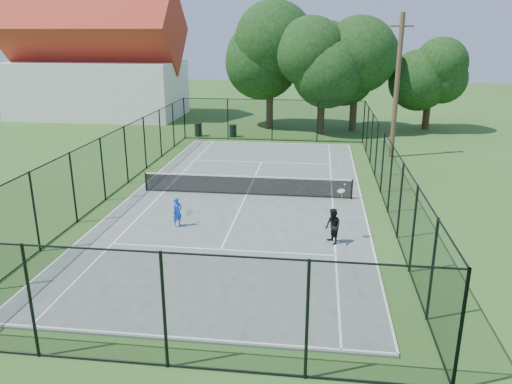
# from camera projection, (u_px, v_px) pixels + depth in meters

# --- Properties ---
(ground) EXTENTS (120.00, 120.00, 0.00)m
(ground) POSITION_uv_depth(u_px,v_px,m) (246.00, 196.00, 24.10)
(ground) COLOR #33521C
(tennis_court) EXTENTS (11.00, 24.00, 0.06)m
(tennis_court) POSITION_uv_depth(u_px,v_px,m) (246.00, 195.00, 24.09)
(tennis_court) COLOR #4F5D56
(tennis_court) RESTS_ON ground
(tennis_net) EXTENTS (10.08, 0.08, 0.95)m
(tennis_net) POSITION_uv_depth(u_px,v_px,m) (246.00, 185.00, 23.93)
(tennis_net) COLOR black
(tennis_net) RESTS_ON tennis_court
(fence) EXTENTS (13.10, 26.10, 3.00)m
(fence) POSITION_uv_depth(u_px,v_px,m) (246.00, 166.00, 23.64)
(fence) COLOR black
(fence) RESTS_ON ground
(tree_near_left) EXTENTS (6.84, 6.84, 8.92)m
(tree_near_left) POSITION_uv_depth(u_px,v_px,m) (270.00, 59.00, 39.41)
(tree_near_left) COLOR #332114
(tree_near_left) RESTS_ON ground
(tree_near_mid) EXTENTS (6.04, 6.04, 7.90)m
(tree_near_mid) POSITION_uv_depth(u_px,v_px,m) (323.00, 70.00, 37.52)
(tree_near_mid) COLOR #332114
(tree_near_mid) RESTS_ON ground
(tree_near_right) EXTENTS (5.87, 5.87, 8.09)m
(tree_near_right) POSITION_uv_depth(u_px,v_px,m) (356.00, 65.00, 38.43)
(tree_near_right) COLOR #332114
(tree_near_right) RESTS_ON ground
(tree_far_right) EXTENTS (4.93, 4.93, 6.53)m
(tree_far_right) POSITION_uv_depth(u_px,v_px,m) (430.00, 79.00, 39.49)
(tree_far_right) COLOR #332114
(tree_far_right) RESTS_ON ground
(building) EXTENTS (15.30, 8.15, 11.87)m
(building) POSITION_uv_depth(u_px,v_px,m) (96.00, 62.00, 45.40)
(building) COLOR silver
(building) RESTS_ON ground
(trash_bin_left) EXTENTS (0.58, 0.58, 1.02)m
(trash_bin_left) POSITION_uv_depth(u_px,v_px,m) (198.00, 129.00, 37.76)
(trash_bin_left) COLOR black
(trash_bin_left) RESTS_ON ground
(trash_bin_right) EXTENTS (0.58, 0.58, 0.92)m
(trash_bin_right) POSITION_uv_depth(u_px,v_px,m) (233.00, 131.00, 37.58)
(trash_bin_right) COLOR black
(trash_bin_right) RESTS_ON ground
(utility_pole) EXTENTS (1.40, 0.30, 8.66)m
(utility_pole) POSITION_uv_depth(u_px,v_px,m) (397.00, 87.00, 30.30)
(utility_pole) COLOR #4C3823
(utility_pole) RESTS_ON ground
(player_blue) EXTENTS (0.84, 0.53, 1.22)m
(player_blue) POSITION_uv_depth(u_px,v_px,m) (178.00, 212.00, 20.03)
(player_blue) COLOR blue
(player_blue) RESTS_ON tennis_court
(player_black) EXTENTS (0.78, 0.90, 2.22)m
(player_black) POSITION_uv_depth(u_px,v_px,m) (333.00, 226.00, 18.36)
(player_black) COLOR black
(player_black) RESTS_ON tennis_court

